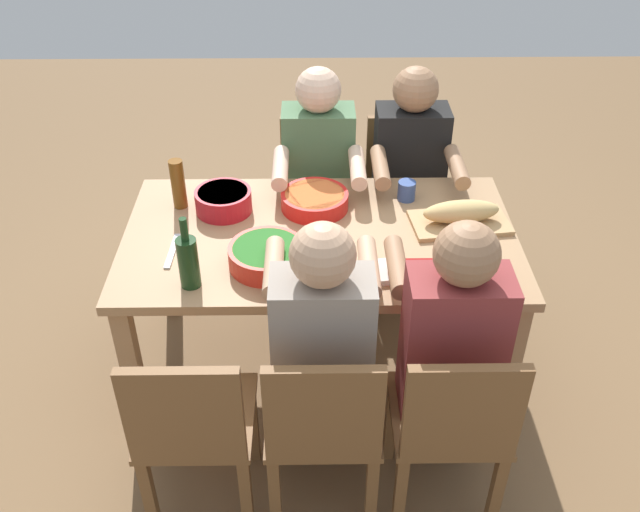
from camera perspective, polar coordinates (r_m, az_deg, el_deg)
name	(u,v)px	position (r m, az deg, el deg)	size (l,w,h in m)	color
ground_plane	(320,364)	(3.34, 0.00, -8.76)	(8.00, 8.00, 0.00)	brown
dining_table	(320,252)	(2.92, 0.00, 0.33)	(1.60, 0.91, 0.74)	#A87F56
chair_near_right	(452,424)	(2.50, 10.67, -13.21)	(0.40, 0.40, 0.85)	brown
diner_near_right	(450,340)	(2.47, 10.52, -6.74)	(0.41, 0.53, 1.20)	#2D2D38
chair_far_center	(318,191)	(3.66, -0.16, 5.31)	(0.40, 0.40, 0.85)	brown
diner_far_center	(318,172)	(3.39, -0.13, 6.84)	(0.41, 0.53, 1.20)	#2D2D38
chair_near_left	(193,426)	(2.49, -10.24, -13.43)	(0.40, 0.40, 0.85)	brown
chair_far_right	(403,190)	(3.69, 6.73, 5.32)	(0.40, 0.40, 0.85)	brown
diner_far_right	(410,171)	(3.43, 7.31, 6.83)	(0.41, 0.53, 1.20)	#2D2D38
chair_near_center	(323,425)	(2.46, 0.24, -13.54)	(0.40, 0.40, 0.85)	brown
diner_near_center	(322,341)	(2.43, 0.18, -6.94)	(0.41, 0.53, 1.20)	#2D2D38
serving_bowl_greens	(267,255)	(2.68, -4.29, 0.10)	(0.30, 0.30, 0.08)	red
serving_bowl_pasta	(223,200)	(3.02, -7.84, 4.55)	(0.24, 0.24, 0.09)	#B21923
serving_bowl_fruit	(315,200)	(3.01, -0.43, 4.59)	(0.29, 0.29, 0.07)	red
cutting_board	(460,223)	(2.98, 11.25, 2.67)	(0.40, 0.22, 0.02)	tan
bread_loaf	(461,211)	(2.95, 11.37, 3.56)	(0.32, 0.11, 0.09)	tan
wine_bottle	(188,261)	(2.58, -10.63, -0.39)	(0.08, 0.08, 0.29)	#193819
beer_bottle	(178,184)	(3.05, -11.42, 5.74)	(0.06, 0.06, 0.22)	brown
wine_glass	(493,255)	(2.63, 13.83, 0.08)	(0.08, 0.08, 0.17)	silver
placemat_near_right	(439,277)	(2.67, 9.60, -1.68)	(0.32, 0.23, 0.01)	maroon
cup_far_right	(407,191)	(3.10, 7.03, 5.28)	(0.08, 0.08, 0.09)	#334C8C
carving_knife	(172,251)	(2.82, -11.87, 0.41)	(0.23, 0.02, 0.01)	silver
napkin_stack	(374,273)	(2.64, 4.39, -1.36)	(0.14, 0.14, 0.02)	white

